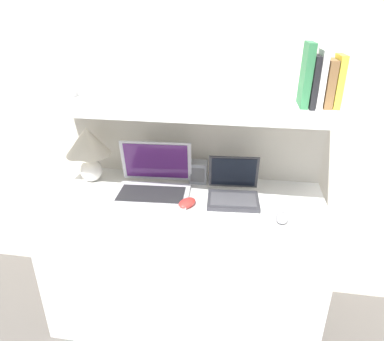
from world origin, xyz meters
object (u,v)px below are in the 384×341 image
at_px(shelf_gadget, 69,91).
at_px(laptop_large, 153,183).
at_px(laptop_small, 233,191).
at_px(router_box, 199,172).
at_px(table_lamp, 88,146).
at_px(book_white, 321,78).
at_px(computer_mouse, 187,203).
at_px(book_brown, 329,83).
at_px(book_black, 313,81).
at_px(book_yellow, 338,81).
at_px(book_green, 306,75).
at_px(second_mouse, 282,218).

bearing_deg(shelf_gadget, laptop_large, -4.40).
relative_size(laptop_small, router_box, 2.30).
height_order(table_lamp, shelf_gadget, shelf_gadget).
bearing_deg(shelf_gadget, book_white, 0.00).
height_order(laptop_small, book_white, book_white).
height_order(computer_mouse, book_brown, book_brown).
bearing_deg(shelf_gadget, table_lamp, 53.62).
bearing_deg(computer_mouse, shelf_gadget, 166.71).
height_order(book_brown, book_black, book_black).
relative_size(book_yellow, book_white, 0.92).
bearing_deg(computer_mouse, laptop_small, 27.03).
xyz_separation_m(laptop_small, book_black, (0.30, 0.03, 0.53)).
bearing_deg(laptop_small, book_black, 6.09).
distance_m(table_lamp, book_black, 1.14).
distance_m(router_box, book_brown, 0.77).
xyz_separation_m(computer_mouse, book_green, (0.48, 0.14, 0.58)).
height_order(book_brown, book_white, book_white).
bearing_deg(book_yellow, book_green, 180.00).
bearing_deg(router_box, laptop_small, -39.72).
distance_m(table_lamp, book_white, 1.17).
relative_size(computer_mouse, book_green, 0.47).
xyz_separation_m(table_lamp, book_yellow, (1.17, -0.05, 0.38)).
distance_m(router_box, book_yellow, 0.80).
xyz_separation_m(laptop_small, second_mouse, (0.22, -0.17, -0.03)).
relative_size(table_lamp, second_mouse, 3.08).
xyz_separation_m(router_box, book_white, (0.53, -0.13, 0.53)).
height_order(laptop_small, computer_mouse, laptop_small).
bearing_deg(router_box, book_brown, -12.94).
relative_size(book_brown, book_green, 0.75).
distance_m(laptop_large, book_black, 0.88).
bearing_deg(table_lamp, laptop_large, -12.06).
bearing_deg(table_lamp, computer_mouse, -18.56).
relative_size(second_mouse, book_black, 0.47).
distance_m(laptop_small, shelf_gadget, 0.92).
distance_m(laptop_small, book_white, 0.64).
relative_size(router_box, book_green, 0.44).
xyz_separation_m(laptop_large, laptop_small, (0.40, -0.00, -0.01)).
xyz_separation_m(computer_mouse, router_box, (0.02, 0.27, 0.04)).
bearing_deg(book_green, book_yellow, 0.00).
bearing_deg(table_lamp, book_yellow, -2.31).
height_order(computer_mouse, book_green, book_green).
bearing_deg(book_brown, book_yellow, 0.00).
bearing_deg(book_brown, router_box, 167.06).
bearing_deg(computer_mouse, router_box, 86.60).
relative_size(book_white, book_black, 1.11).
bearing_deg(book_white, router_box, 166.22).
bearing_deg(shelf_gadget, second_mouse, -10.97).
bearing_deg(book_white, book_black, 180.00).
distance_m(table_lamp, laptop_large, 0.40).
height_order(book_yellow, shelf_gadget, book_yellow).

